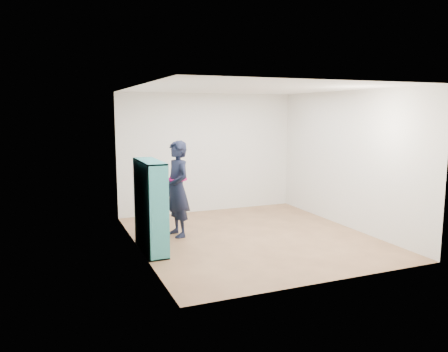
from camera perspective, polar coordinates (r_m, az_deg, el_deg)
name	(u,v)px	position (r m, az deg, el deg)	size (l,w,h in m)	color
floor	(252,237)	(7.87, 3.68, -7.92)	(4.50, 4.50, 0.00)	brown
ceiling	(253,88)	(7.56, 3.87, 11.35)	(4.50, 4.50, 0.00)	white
wall_left	(138,170)	(6.97, -11.18, 0.74)	(0.02, 4.50, 2.60)	white
wall_right	(347,160)	(8.67, 15.76, 2.07)	(0.02, 4.50, 2.60)	white
wall_back	(208,153)	(9.67, -2.09, 3.02)	(4.00, 0.02, 2.60)	white
wall_front	(331,184)	(5.69, 13.74, -1.06)	(4.00, 0.02, 2.60)	white
bookshelf	(149,208)	(7.02, -9.75, -4.10)	(0.32, 1.09, 1.45)	teal
person	(177,189)	(7.77, -6.11, -1.67)	(0.51, 0.68, 1.71)	black
smartphone	(168,183)	(7.77, -7.31, -0.87)	(0.02, 0.11, 0.13)	silver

